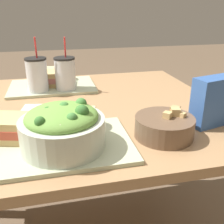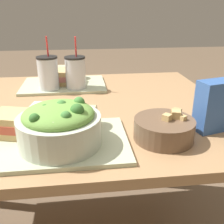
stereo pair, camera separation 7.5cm
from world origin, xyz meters
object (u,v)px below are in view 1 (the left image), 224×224
(drink_cup_dark, at_px, (37,76))
(chip_bag, at_px, (215,101))
(baguette_far, at_px, (52,73))
(napkin_folded, at_px, (45,110))
(sandwich_near, at_px, (16,128))
(baguette_near, at_px, (67,117))
(salad_bowl, at_px, (63,127))
(drink_cup_red, at_px, (65,75))
(soup_bowl, at_px, (164,126))
(sandwich_far, at_px, (51,78))

(drink_cup_dark, relative_size, chip_bag, 1.41)
(baguette_far, xyz_separation_m, drink_cup_dark, (-0.06, -0.17, 0.03))
(napkin_folded, bearing_deg, baguette_far, 84.98)
(baguette_far, bearing_deg, sandwich_near, 176.28)
(baguette_near, bearing_deg, chip_bag, -84.37)
(drink_cup_dark, height_order, chip_bag, drink_cup_dark)
(salad_bowl, bearing_deg, drink_cup_dark, 98.77)
(sandwich_near, distance_m, drink_cup_red, 0.46)
(sandwich_near, relative_size, drink_cup_dark, 0.74)
(soup_bowl, relative_size, sandwich_far, 1.09)
(drink_cup_dark, distance_m, napkin_folded, 0.22)
(sandwich_far, distance_m, baguette_far, 0.09)
(sandwich_far, bearing_deg, sandwich_near, -93.33)
(salad_bowl, relative_size, sandwich_far, 1.39)
(soup_bowl, distance_m, baguette_far, 0.73)
(salad_bowl, xyz_separation_m, baguette_near, (0.02, 0.12, -0.02))
(soup_bowl, bearing_deg, drink_cup_red, 117.01)
(sandwich_far, relative_size, baguette_far, 0.91)
(sandwich_far, relative_size, napkin_folded, 0.81)
(baguette_near, bearing_deg, soup_bowl, -97.81)
(sandwich_far, bearing_deg, baguette_far, 95.85)
(salad_bowl, relative_size, sandwich_near, 1.30)
(salad_bowl, bearing_deg, napkin_folded, 99.71)
(baguette_far, relative_size, napkin_folded, 0.89)
(drink_cup_dark, relative_size, napkin_folded, 1.17)
(sandwich_far, xyz_separation_m, drink_cup_dark, (-0.06, -0.08, 0.04))
(baguette_far, xyz_separation_m, chip_bag, (0.50, -0.62, 0.03))
(sandwich_far, relative_size, drink_cup_dark, 0.70)
(salad_bowl, bearing_deg, sandwich_near, 149.10)
(soup_bowl, height_order, drink_cup_red, drink_cup_red)
(drink_cup_dark, bearing_deg, baguette_near, -76.23)
(sandwich_near, bearing_deg, baguette_near, 31.28)
(drink_cup_red, relative_size, napkin_folded, 1.15)
(soup_bowl, distance_m, chip_bag, 0.20)
(chip_bag, bearing_deg, sandwich_near, 164.56)
(soup_bowl, distance_m, drink_cup_red, 0.56)
(sandwich_near, xyz_separation_m, napkin_folded, (0.07, 0.23, -0.04))
(drink_cup_dark, bearing_deg, drink_cup_red, -0.00)
(baguette_far, distance_m, drink_cup_dark, 0.18)
(baguette_far, distance_m, chip_bag, 0.79)
(drink_cup_dark, height_order, drink_cup_red, drink_cup_dark)
(salad_bowl, relative_size, soup_bowl, 1.28)
(soup_bowl, bearing_deg, salad_bowl, -177.18)
(drink_cup_dark, bearing_deg, salad_bowl, -81.23)
(baguette_near, xyz_separation_m, sandwich_far, (-0.04, 0.47, -0.00))
(baguette_near, relative_size, chip_bag, 1.17)
(drink_cup_red, bearing_deg, baguette_near, -93.23)
(sandwich_far, height_order, baguette_far, baguette_far)
(salad_bowl, height_order, sandwich_near, salad_bowl)
(sandwich_near, bearing_deg, soup_bowl, 7.06)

